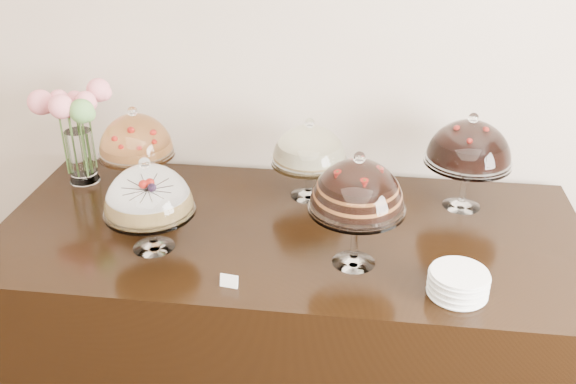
# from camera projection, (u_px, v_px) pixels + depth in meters

# --- Properties ---
(wall_back) EXTENTS (5.00, 0.04, 3.00)m
(wall_back) POSITION_uv_depth(u_px,v_px,m) (355.00, 35.00, 2.59)
(wall_back) COLOR #C1B09C
(wall_back) RESTS_ON ground
(display_counter) EXTENTS (2.20, 1.00, 0.90)m
(display_counter) POSITION_uv_depth(u_px,v_px,m) (290.00, 323.00, 2.62)
(display_counter) COLOR black
(display_counter) RESTS_ON ground
(cake_stand_sugar_sponge) EXTENTS (0.32, 0.32, 0.35)m
(cake_stand_sugar_sponge) POSITION_uv_depth(u_px,v_px,m) (148.00, 194.00, 2.20)
(cake_stand_sugar_sponge) COLOR white
(cake_stand_sugar_sponge) RESTS_ON display_counter
(cake_stand_choco_layer) EXTENTS (0.32, 0.32, 0.42)m
(cake_stand_choco_layer) POSITION_uv_depth(u_px,v_px,m) (358.00, 190.00, 2.08)
(cake_stand_choco_layer) COLOR white
(cake_stand_choco_layer) RESTS_ON display_counter
(cake_stand_cheesecake) EXTENTS (0.31, 0.31, 0.34)m
(cake_stand_cheesecake) POSITION_uv_depth(u_px,v_px,m) (309.00, 148.00, 2.55)
(cake_stand_cheesecake) COLOR white
(cake_stand_cheesecake) RESTS_ON display_counter
(cake_stand_dark_choco) EXTENTS (0.34, 0.34, 0.39)m
(cake_stand_dark_choco) POSITION_uv_depth(u_px,v_px,m) (470.00, 146.00, 2.45)
(cake_stand_dark_choco) COLOR white
(cake_stand_dark_choco) RESTS_ON display_counter
(cake_stand_fruit_tart) EXTENTS (0.31, 0.31, 0.37)m
(cake_stand_fruit_tart) POSITION_uv_depth(u_px,v_px,m) (135.00, 139.00, 2.57)
(cake_stand_fruit_tart) COLOR white
(cake_stand_fruit_tart) RESTS_ON display_counter
(flower_vase) EXTENTS (0.29, 0.30, 0.42)m
(flower_vase) POSITION_uv_depth(u_px,v_px,m) (75.00, 120.00, 2.63)
(flower_vase) COLOR white
(flower_vase) RESTS_ON display_counter
(plate_stack) EXTENTS (0.19, 0.19, 0.08)m
(plate_stack) POSITION_uv_depth(u_px,v_px,m) (458.00, 283.00, 2.03)
(plate_stack) COLOR white
(plate_stack) RESTS_ON display_counter
(price_card_left) EXTENTS (0.06, 0.02, 0.04)m
(price_card_left) POSITION_uv_depth(u_px,v_px,m) (229.00, 281.00, 2.07)
(price_card_left) COLOR white
(price_card_left) RESTS_ON display_counter
(price_card_right) EXTENTS (0.06, 0.02, 0.04)m
(price_card_right) POSITION_uv_depth(u_px,v_px,m) (449.00, 299.00, 1.99)
(price_card_right) COLOR white
(price_card_right) RESTS_ON display_counter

